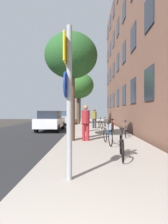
{
  "coord_description": "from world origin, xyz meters",
  "views": [
    {
      "loc": [
        0.43,
        -0.73,
        1.6
      ],
      "look_at": [
        0.11,
        13.3,
        1.54
      ],
      "focal_mm": 29.09,
      "sensor_mm": 36.0,
      "label": 1
    }
  ],
  "objects_px": {
    "bicycle_3": "(113,127)",
    "bicycle_0": "(122,146)",
    "sign_post": "(68,92)",
    "traffic_light": "(80,102)",
    "car_1": "(64,118)",
    "bicycle_4": "(100,124)",
    "bicycle_5": "(105,123)",
    "tree_near": "(71,58)",
    "tree_far": "(78,86)",
    "car_0": "(51,120)",
    "pedestrian_1": "(87,119)",
    "pedestrian_2": "(94,117)",
    "bicycle_1": "(108,136)",
    "bicycle_2": "(125,130)",
    "pedestrian_0": "(86,120)"
  },
  "relations": [
    {
      "from": "bicycle_0",
      "to": "bicycle_4",
      "type": "bearing_deg",
      "value": 90.14
    },
    {
      "from": "bicycle_2",
      "to": "bicycle_3",
      "type": "xyz_separation_m",
      "value": [
        -0.42,
        2.4,
        -0.0
      ]
    },
    {
      "from": "sign_post",
      "to": "pedestrian_2",
      "type": "xyz_separation_m",
      "value": [
        0.97,
        11.91,
        -0.93
      ]
    },
    {
      "from": "sign_post",
      "to": "bicycle_1",
      "type": "xyz_separation_m",
      "value": [
        1.31,
        4.22,
        -1.51
      ]
    },
    {
      "from": "tree_far",
      "to": "pedestrian_2",
      "type": "bearing_deg",
      "value": -71.83
    },
    {
      "from": "bicycle_3",
      "to": "car_0",
      "type": "bearing_deg",
      "value": 159.2
    },
    {
      "from": "bicycle_1",
      "to": "bicycle_4",
      "type": "relative_size",
      "value": 1.01
    },
    {
      "from": "pedestrian_1",
      "to": "pedestrian_2",
      "type": "relative_size",
      "value": 0.92
    },
    {
      "from": "sign_post",
      "to": "car_1",
      "type": "distance_m",
      "value": 17.59
    },
    {
      "from": "bicycle_1",
      "to": "car_1",
      "type": "relative_size",
      "value": 0.39
    },
    {
      "from": "bicycle_5",
      "to": "car_0",
      "type": "distance_m",
      "value": 5.57
    },
    {
      "from": "bicycle_5",
      "to": "pedestrian_1",
      "type": "height_order",
      "value": "pedestrian_1"
    },
    {
      "from": "traffic_light",
      "to": "pedestrian_1",
      "type": "height_order",
      "value": "traffic_light"
    },
    {
      "from": "bicycle_5",
      "to": "pedestrian_2",
      "type": "xyz_separation_m",
      "value": [
        -1.08,
        -1.91,
        0.61
      ]
    },
    {
      "from": "bicycle_3",
      "to": "car_1",
      "type": "xyz_separation_m",
      "value": [
        -4.55,
        8.37,
        0.36
      ]
    },
    {
      "from": "sign_post",
      "to": "traffic_light",
      "type": "distance_m",
      "value": 21.92
    },
    {
      "from": "bicycle_1",
      "to": "bicycle_5",
      "type": "distance_m",
      "value": 9.63
    },
    {
      "from": "bicycle_2",
      "to": "bicycle_4",
      "type": "bearing_deg",
      "value": 103.23
    },
    {
      "from": "tree_near",
      "to": "bicycle_0",
      "type": "height_order",
      "value": "tree_near"
    },
    {
      "from": "pedestrian_1",
      "to": "bicycle_0",
      "type": "bearing_deg",
      "value": -81.2
    },
    {
      "from": "tree_near",
      "to": "bicycle_1",
      "type": "distance_m",
      "value": 4.29
    },
    {
      "from": "bicycle_0",
      "to": "bicycle_3",
      "type": "xyz_separation_m",
      "value": [
        0.68,
        7.2,
        -0.01
      ]
    },
    {
      "from": "bicycle_0",
      "to": "bicycle_4",
      "type": "xyz_separation_m",
      "value": [
        -0.02,
        9.6,
        -0.01
      ]
    },
    {
      "from": "sign_post",
      "to": "bicycle_3",
      "type": "relative_size",
      "value": 2.03
    },
    {
      "from": "tree_far",
      "to": "car_0",
      "type": "distance_m",
      "value": 7.48
    },
    {
      "from": "pedestrian_1",
      "to": "bicycle_5",
      "type": "bearing_deg",
      "value": 68.75
    },
    {
      "from": "tree_far",
      "to": "bicycle_1",
      "type": "relative_size",
      "value": 3.43
    },
    {
      "from": "tree_far",
      "to": "tree_near",
      "type": "bearing_deg",
      "value": -88.62
    },
    {
      "from": "bicycle_3",
      "to": "bicycle_0",
      "type": "bearing_deg",
      "value": -95.42
    },
    {
      "from": "tree_near",
      "to": "bicycle_3",
      "type": "bearing_deg",
      "value": 55.72
    },
    {
      "from": "bicycle_2",
      "to": "pedestrian_0",
      "type": "relative_size",
      "value": 0.92
    },
    {
      "from": "bicycle_2",
      "to": "bicycle_3",
      "type": "height_order",
      "value": "bicycle_2"
    },
    {
      "from": "bicycle_4",
      "to": "bicycle_5",
      "type": "xyz_separation_m",
      "value": [
        0.6,
        2.4,
        -0.02
      ]
    },
    {
      "from": "bicycle_2",
      "to": "pedestrian_2",
      "type": "bearing_deg",
      "value": 106.98
    },
    {
      "from": "tree_near",
      "to": "bicycle_0",
      "type": "xyz_separation_m",
      "value": [
        1.91,
        -3.39,
        -3.8
      ]
    },
    {
      "from": "traffic_light",
      "to": "tree_near",
      "type": "height_order",
      "value": "tree_near"
    },
    {
      "from": "bicycle_2",
      "to": "car_1",
      "type": "bearing_deg",
      "value": 114.76
    },
    {
      "from": "tree_near",
      "to": "bicycle_0",
      "type": "bearing_deg",
      "value": -60.62
    },
    {
      "from": "tree_far",
      "to": "bicycle_5",
      "type": "xyz_separation_m",
      "value": [
        2.77,
        -3.23,
        -4.08
      ]
    },
    {
      "from": "bicycle_4",
      "to": "bicycle_5",
      "type": "height_order",
      "value": "bicycle_4"
    },
    {
      "from": "tree_far",
      "to": "bicycle_2",
      "type": "height_order",
      "value": "tree_far"
    },
    {
      "from": "pedestrian_1",
      "to": "pedestrian_2",
      "type": "distance_m",
      "value": 2.64
    },
    {
      "from": "bicycle_3",
      "to": "pedestrian_0",
      "type": "xyz_separation_m",
      "value": [
        -1.86,
        -3.85,
        0.65
      ]
    },
    {
      "from": "bicycle_3",
      "to": "bicycle_2",
      "type": "bearing_deg",
      "value": -80.05
    },
    {
      "from": "traffic_light",
      "to": "tree_near",
      "type": "bearing_deg",
      "value": -88.79
    },
    {
      "from": "sign_post",
      "to": "bicycle_4",
      "type": "distance_m",
      "value": 11.62
    },
    {
      "from": "pedestrian_1",
      "to": "car_1",
      "type": "distance_m",
      "value": 8.48
    },
    {
      "from": "bicycle_1",
      "to": "pedestrian_1",
      "type": "height_order",
      "value": "pedestrian_1"
    },
    {
      "from": "tree_far",
      "to": "pedestrian_1",
      "type": "distance_m",
      "value": 8.54
    },
    {
      "from": "pedestrian_2",
      "to": "car_0",
      "type": "relative_size",
      "value": 0.39
    }
  ]
}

